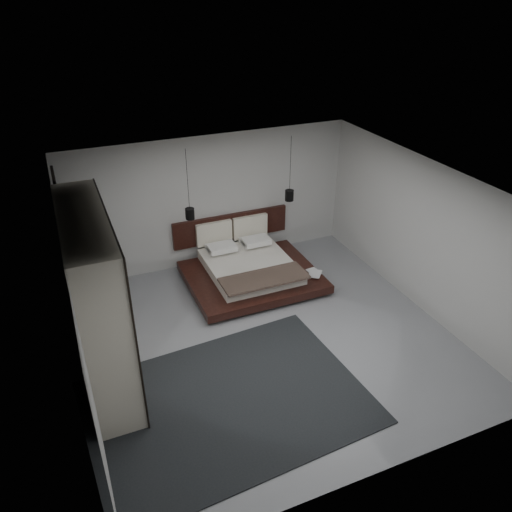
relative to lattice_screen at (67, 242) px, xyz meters
name	(u,v)px	position (x,y,z in m)	size (l,w,h in m)	color
floor	(270,338)	(2.95, -2.45, -1.30)	(6.00, 6.00, 0.00)	gray
ceiling	(273,187)	(2.95, -2.45, 1.50)	(6.00, 6.00, 0.00)	white
wall_back	(212,201)	(2.95, 0.55, 0.10)	(6.00, 6.00, 0.00)	#AEADAB
wall_front	(382,395)	(2.95, -5.45, 0.10)	(6.00, 6.00, 0.00)	#AEADAB
wall_left	(77,311)	(-0.05, -2.45, 0.10)	(6.00, 6.00, 0.00)	#AEADAB
wall_right	(422,236)	(5.95, -2.45, 0.10)	(6.00, 6.00, 0.00)	#AEADAB
lattice_screen	(67,242)	(0.00, 0.00, 0.00)	(0.05, 0.90, 2.60)	black
bed	(249,268)	(3.34, -0.53, -1.02)	(2.58, 2.31, 1.04)	black
book_lower	(309,273)	(4.40, -1.16, -1.05)	(0.21, 0.29, 0.03)	#99724C
book_upper	(309,273)	(4.38, -1.19, -1.02)	(0.23, 0.32, 0.02)	#99724C
pendant_left	(190,213)	(2.27, -0.15, 0.23)	(0.18, 0.18, 1.39)	black
pendant_right	(289,195)	(4.40, -0.15, 0.26)	(0.18, 0.18, 1.35)	black
wardrobe	(97,301)	(0.25, -2.24, 0.06)	(0.65, 2.78, 2.73)	beige
rug	(228,402)	(1.75, -3.58, -1.29)	(4.00, 2.86, 0.02)	black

